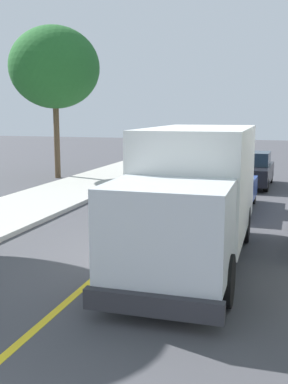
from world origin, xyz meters
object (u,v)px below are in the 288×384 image
Objects in this scene: parked_car_near at (228,188)px; street_tree_down_block at (55,68)px; parked_car_mid at (252,170)px; box_truck at (195,189)px.

parked_car_near is 12.62m from street_tree_down_block.
street_tree_down_block is (-9.97, 5.79, 5.12)m from parked_car_near.
street_tree_down_block reaches higher than parked_car_mid.
box_truck is 16.15m from street_tree_down_block.
box_truck is 1.62× the size of parked_car_near.
parked_car_near is at bearing 89.30° from box_truck.
parked_car_mid is 0.55× the size of street_tree_down_block.
parked_car_near is 0.55× the size of street_tree_down_block.
parked_car_mid is 11.64m from street_tree_down_block.
street_tree_down_block is (-9.90, 12.07, 4.14)m from box_truck.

